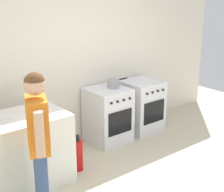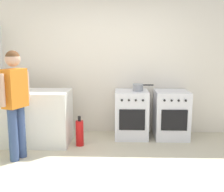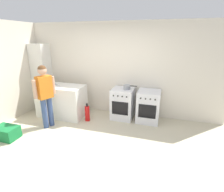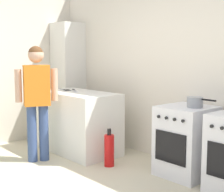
{
  "view_description": "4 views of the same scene",
  "coord_description": "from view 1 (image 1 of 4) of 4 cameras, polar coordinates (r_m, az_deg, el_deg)",
  "views": [
    {
      "loc": [
        -2.69,
        -2.34,
        2.33
      ],
      "look_at": [
        -0.11,
        0.89,
        1.0
      ],
      "focal_mm": 55.0,
      "sensor_mm": 36.0,
      "label": 1
    },
    {
      "loc": [
        0.16,
        -3.34,
        1.63
      ],
      "look_at": [
        0.02,
        0.95,
        0.87
      ],
      "focal_mm": 45.0,
      "sensor_mm": 36.0,
      "label": 2
    },
    {
      "loc": [
        1.39,
        -2.87,
        2.19
      ],
      "look_at": [
        0.23,
        0.94,
        0.84
      ],
      "focal_mm": 28.0,
      "sensor_mm": 36.0,
      "label": 3
    },
    {
      "loc": [
        2.78,
        -1.76,
        1.49
      ],
      "look_at": [
        -0.15,
        0.82,
        0.99
      ],
      "focal_mm": 55.0,
      "sensor_mm": 36.0,
      "label": 4
    }
  ],
  "objects": [
    {
      "name": "oven_right",
      "position": [
        5.75,
        4.88,
        -1.57
      ],
      "size": [
        0.59,
        0.62,
        0.85
      ],
      "color": "silver",
      "rests_on": "ground"
    },
    {
      "name": "fire_extinguisher",
      "position": [
        4.58,
        -5.68,
        -9.72
      ],
      "size": [
        0.13,
        0.13,
        0.5
      ],
      "color": "red",
      "rests_on": "ground"
    },
    {
      "name": "person",
      "position": [
        3.46,
        -12.16,
        -6.5
      ],
      "size": [
        0.31,
        0.53,
        1.57
      ],
      "color": "#384C7A",
      "rests_on": "ground"
    },
    {
      "name": "oven_left",
      "position": [
        5.31,
        -0.72,
        -3.17
      ],
      "size": [
        0.58,
        0.62,
        0.85
      ],
      "color": "silver",
      "rests_on": "ground"
    },
    {
      "name": "back_wall",
      "position": [
        5.17,
        -6.39,
        6.23
      ],
      "size": [
        6.0,
        0.1,
        2.6
      ],
      "primitive_type": "cube",
      "color": "silver",
      "rests_on": "ground"
    },
    {
      "name": "counter_unit",
      "position": [
        4.23,
        -16.13,
        -9.35
      ],
      "size": [
        1.3,
        0.7,
        0.9
      ],
      "primitive_type": "cube",
      "color": "silver",
      "rests_on": "ground"
    },
    {
      "name": "pot",
      "position": [
        5.22,
        0.23,
        2.09
      ],
      "size": [
        0.37,
        0.19,
        0.12
      ],
      "color": "gray",
      "rests_on": "oven_left"
    }
  ]
}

